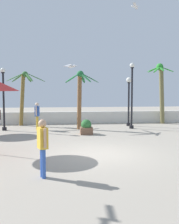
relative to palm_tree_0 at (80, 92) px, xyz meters
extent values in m
plane|color=#9E9384|center=(0.25, -6.89, -2.39)|extent=(56.00, 56.00, 0.00)
cube|color=silver|center=(0.25, 2.88, -1.94)|extent=(25.20, 0.30, 0.89)
cylinder|color=brown|center=(-0.03, 0.00, -0.62)|extent=(0.34, 0.27, 3.54)
sphere|color=#226A38|center=(0.04, 0.00, 1.14)|extent=(0.44, 0.44, 0.44)
ellipsoid|color=#226A38|center=(0.67, 0.03, 0.90)|extent=(1.15, 0.26, 0.65)
ellipsoid|color=#226A38|center=(0.23, 0.60, 0.90)|extent=(0.55, 1.15, 0.65)
ellipsoid|color=#226A38|center=(-0.46, 0.39, 0.90)|extent=(1.02, 0.87, 0.65)
ellipsoid|color=#226A38|center=(-0.48, -0.37, 0.90)|extent=(1.05, 0.82, 0.65)
ellipsoid|color=#226A38|center=(0.34, -0.56, 0.90)|extent=(0.72, 1.10, 0.65)
cylinder|color=brown|center=(-3.92, 2.20, -0.58)|extent=(0.50, 0.26, 3.62)
sphere|color=#33652F|center=(-3.68, 2.20, 1.22)|extent=(0.42, 0.42, 0.42)
ellipsoid|color=#33652F|center=(-2.94, 2.27, 1.01)|extent=(1.39, 0.33, 0.67)
ellipsoid|color=#33652F|center=(-3.54, 2.93, 1.01)|extent=(0.46, 1.39, 0.67)
ellipsoid|color=#33652F|center=(-4.24, 2.69, 1.01)|extent=(1.17, 1.06, 0.67)
ellipsoid|color=#33652F|center=(-4.30, 1.78, 1.01)|extent=(1.26, 0.93, 0.67)
ellipsoid|color=#33652F|center=(-3.35, 1.53, 1.01)|extent=(0.80, 1.32, 0.67)
cylinder|color=brown|center=(6.29, 2.23, -0.28)|extent=(0.52, 0.32, 4.22)
sphere|color=#2B8C2D|center=(6.09, 2.23, 1.82)|extent=(0.52, 0.52, 0.52)
ellipsoid|color=#2B8C2D|center=(6.61, 2.15, 1.64)|extent=(1.02, 0.35, 0.44)
ellipsoid|color=#2B8C2D|center=(6.39, 2.67, 1.64)|extent=(0.73, 0.94, 0.44)
ellipsoid|color=#2B8C2D|center=(6.03, 2.76, 1.64)|extent=(0.31, 1.02, 0.44)
ellipsoid|color=#2B8C2D|center=(5.76, 2.64, 1.64)|extent=(0.79, 0.91, 0.44)
ellipsoid|color=#2B8C2D|center=(5.56, 2.17, 1.64)|extent=(1.02, 0.31, 0.44)
ellipsoid|color=#2B8C2D|center=(5.75, 1.83, 1.64)|extent=(0.80, 0.90, 0.44)
ellipsoid|color=#2B8C2D|center=(6.05, 1.70, 1.64)|extent=(0.28, 1.02, 0.44)
ellipsoid|color=#2B8C2D|center=(6.51, 1.92, 1.64)|extent=(0.93, 0.76, 0.44)
cylinder|color=black|center=(3.51, 1.19, -2.29)|extent=(0.28, 0.28, 0.20)
cylinder|color=black|center=(3.51, 1.19, -0.88)|extent=(0.12, 0.12, 3.02)
cylinder|color=black|center=(3.51, 1.19, 0.63)|extent=(0.22, 0.22, 0.06)
sphere|color=white|center=(3.51, 1.19, 0.82)|extent=(0.38, 0.38, 0.38)
cylinder|color=black|center=(-4.75, -0.04, -2.29)|extent=(0.28, 0.28, 0.20)
cylinder|color=black|center=(-4.75, -0.04, -0.59)|extent=(0.12, 0.12, 3.59)
cylinder|color=black|center=(-4.75, -0.04, 1.20)|extent=(0.22, 0.22, 0.06)
sphere|color=white|center=(-4.75, -0.04, 1.35)|extent=(0.30, 0.30, 0.30)
cylinder|color=black|center=(3.39, -0.10, -2.29)|extent=(0.28, 0.28, 0.20)
cylinder|color=black|center=(3.39, -0.10, -0.41)|extent=(0.12, 0.12, 3.95)
cylinder|color=black|center=(3.39, -0.10, 1.56)|extent=(0.22, 0.22, 0.06)
sphere|color=white|center=(3.39, -0.10, 1.72)|extent=(0.32, 0.32, 0.32)
cylinder|color=#3359B2|center=(-1.78, -9.73, -1.95)|extent=(0.12, 0.12, 0.87)
cylinder|color=#3359B2|center=(-1.83, -9.58, -1.95)|extent=(0.12, 0.12, 0.87)
cube|color=gold|center=(-1.80, -9.66, -1.21)|extent=(0.35, 0.42, 0.62)
sphere|color=tan|center=(-1.80, -9.66, -0.78)|extent=(0.24, 0.24, 0.24)
cylinder|color=tan|center=(-1.72, -9.88, -1.18)|extent=(0.08, 0.08, 0.56)
cylinder|color=tan|center=(-1.89, -9.43, -1.18)|extent=(0.08, 0.08, 0.56)
cylinder|color=brown|center=(-4.57, -2.06, -1.22)|extent=(0.08, 0.08, 0.54)
cylinder|color=gold|center=(-2.70, 0.01, -1.95)|extent=(0.12, 0.12, 0.88)
cylinder|color=gold|center=(-2.72, -0.15, -1.95)|extent=(0.12, 0.12, 0.88)
cube|color=#3359B2|center=(-2.71, -0.07, -1.20)|extent=(0.29, 0.39, 0.62)
sphere|color=beige|center=(-2.71, -0.07, -0.77)|extent=(0.24, 0.24, 0.24)
cylinder|color=beige|center=(-2.67, 0.17, -1.17)|extent=(0.08, 0.08, 0.56)
cylinder|color=beige|center=(-2.74, -0.31, -1.17)|extent=(0.08, 0.08, 0.56)
ellipsoid|color=white|center=(-0.80, -5.58, 1.18)|extent=(0.34, 0.24, 0.12)
sphere|color=white|center=(-0.64, -5.65, 1.21)|extent=(0.10, 0.10, 0.10)
cube|color=silver|center=(-0.66, -5.30, 1.20)|extent=(0.39, 0.62, 0.13)
cube|color=silver|center=(-0.93, -5.86, 1.20)|extent=(0.39, 0.62, 0.15)
ellipsoid|color=white|center=(2.75, -2.97, 4.57)|extent=(0.34, 0.23, 0.12)
sphere|color=white|center=(2.59, -2.91, 4.60)|extent=(0.10, 0.10, 0.10)
cube|color=silver|center=(2.64, -3.26, 4.59)|extent=(0.36, 0.62, 0.04)
cube|color=silver|center=(2.87, -2.69, 4.59)|extent=(0.36, 0.62, 0.03)
cube|color=brown|center=(0.22, -2.03, -2.19)|extent=(0.70, 0.70, 0.40)
sphere|color=#2D6B33|center=(0.22, -2.03, -1.84)|extent=(0.60, 0.60, 0.60)
camera|label=1|loc=(-1.31, -17.73, 0.23)|focal=44.47mm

